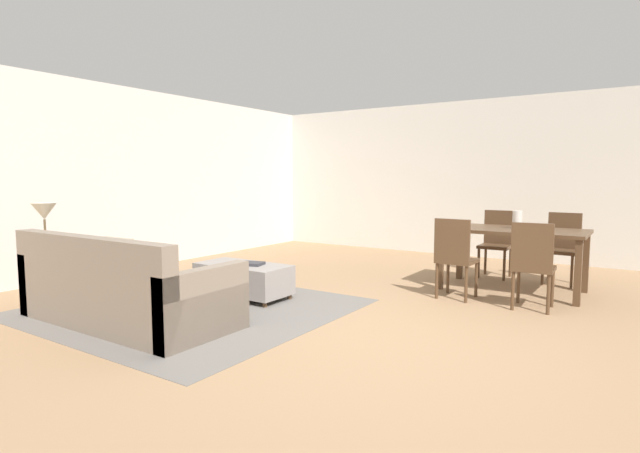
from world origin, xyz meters
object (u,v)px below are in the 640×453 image
Objects in this scene: couch at (124,293)px; dining_chair_far_right at (562,244)px; ottoman_table at (243,278)px; dining_chair_near_right at (533,261)px; dining_chair_far_left at (497,239)px; vase_centerpiece at (517,220)px; side_table at (47,262)px; dining_table at (513,236)px; table_lamp at (44,213)px; dining_chair_near_left at (455,254)px; book_on_ottoman at (251,264)px.

couch is 5.31m from dining_chair_far_right.
dining_chair_near_right is at bearing 22.93° from ottoman_table.
dining_chair_far_left is at bearing 53.54° from ottoman_table.
dining_chair_far_right is 0.93m from vase_centerpiece.
dining_table reaches higher than side_table.
table_lamp is 0.57× the size of dining_chair_near_right.
table_lamp is 5.24m from dining_chair_near_right.
book_on_ottoman is (-1.93, -1.24, -0.12)m from dining_chair_near_left.
dining_chair_near_left reaches higher than book_on_ottoman.
dining_table is (2.75, 3.44, 0.38)m from couch.
dining_chair_near_left is (3.70, 2.61, 0.07)m from side_table.
dining_chair_far_right is 4.01m from book_on_ottoman.
dining_chair_far_right is 4.25× the size of vase_centerpiece.
dining_chair_far_left is at bearing 179.90° from dining_chair_far_right.
dining_chair_near_left is at bearing -118.66° from dining_table.
dining_chair_near_right is at bearing -64.83° from dining_chair_far_left.
table_lamp reaches higher than book_on_ottoman.
dining_chair_near_left is at bearing -119.47° from vase_centerpiece.
dining_chair_far_right is at bearing 44.19° from ottoman_table.
table_lamp is 2.02× the size of book_on_ottoman.
couch is 1.99× the size of ottoman_table.
vase_centerpiece is at bearing 111.81° from dining_chair_near_right.
couch is 2.38× the size of dining_chair_near_right.
table_lamp reaches higher than ottoman_table.
dining_table is 0.93m from dining_chair_far_right.
dining_table is 1.79× the size of dining_chair_far_left.
couch is 4.17× the size of table_lamp.
side_table is at bearing -142.17° from book_on_ottoman.
dining_chair_near_right is 4.25× the size of vase_centerpiece.
dining_chair_far_left is (0.06, 1.61, 0.00)m from dining_chair_near_left.
dining_table is 1.79× the size of dining_chair_far_right.
dining_chair_near_left is (2.05, 1.25, 0.30)m from ottoman_table.
dining_chair_near_right is (2.88, 1.22, 0.30)m from ottoman_table.
dining_chair_near_right is 3.54× the size of book_on_ottoman.
couch is 1.33× the size of dining_table.
couch is at bearing -0.63° from table_lamp.
dining_chair_far_right is (0.45, 0.80, -0.15)m from dining_table.
table_lamp reaches higher than couch.
side_table reaches higher than ottoman_table.
dining_table reaches higher than ottoman_table.
dining_table is at bearing 51.36° from couch.
dining_chair_near_left is (3.70, 2.61, -0.47)m from table_lamp.
table_lamp is at bearing 0.00° from side_table.
dining_chair_far_right is (4.59, 4.22, -0.47)m from table_lamp.
vase_centerpiece is (0.48, 0.85, 0.35)m from dining_chair_near_left.
couch is 4.08m from dining_chair_near_right.
dining_chair_far_left is (3.76, 4.22, 0.07)m from side_table.
book_on_ottoman is at bearing 37.83° from side_table.
dining_chair_near_right is 1.81m from dining_chair_far_left.
dining_chair_near_left reaches higher than couch.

